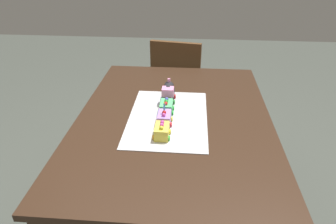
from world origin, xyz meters
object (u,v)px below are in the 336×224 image
Objects in this scene: dining_table at (174,134)px; birthday_candle at (164,106)px; chair at (178,83)px; cake_car_hopper_lavender at (164,118)px; cake_locomotive at (168,93)px; cake_car_tanker_mint_green at (166,107)px; cake_car_flatbed_lemon at (162,131)px.

dining_table is 0.22m from birthday_candle.
chair is 1.15m from cake_car_hopper_lavender.
chair is at bearing -178.31° from dining_table.
chair is 0.92m from cake_locomotive.
cake_car_tanker_mint_green is at bearing -180.00° from birthday_candle.
dining_table is 14.00× the size of cake_car_tanker_mint_green.
cake_car_hopper_lavender is at bearing 98.61° from chair.
cake_car_flatbed_lemon is (0.19, -0.04, 0.14)m from dining_table.
birthday_candle reaches higher than cake_car_hopper_lavender.
cake_car_hopper_lavender reaches higher than dining_table.
cake_car_hopper_lavender is 2.04× the size of birthday_candle.
cake_car_tanker_mint_green is 0.13m from birthday_candle.
chair is 8.60× the size of cake_car_tanker_mint_green.
dining_table is at bearing 14.15° from cake_locomotive.
cake_car_flatbed_lemon is 2.04× the size of birthday_candle.
cake_locomotive is (-0.17, -0.04, 0.16)m from dining_table.
cake_car_hopper_lavender is (0.12, 0.00, -0.00)m from cake_car_tanker_mint_green.
dining_table is 0.16m from cake_car_hopper_lavender.
cake_car_flatbed_lemon is at bearing -0.00° from birthday_candle.
cake_locomotive is 0.13m from cake_car_tanker_mint_green.
cake_locomotive is at bearing 180.00° from cake_car_tanker_mint_green.
cake_car_flatbed_lemon is (0.12, 0.00, 0.00)m from cake_car_hopper_lavender.
chair is at bearing 179.39° from cake_car_flatbed_lemon.
chair is at bearing 179.13° from cake_locomotive.
cake_car_tanker_mint_green is 1.00× the size of cake_car_flatbed_lemon.
cake_car_tanker_mint_green is 1.00× the size of cake_car_hopper_lavender.
chair is (-1.03, -0.03, -0.16)m from dining_table.
cake_car_flatbed_lemon is at bearing -0.00° from cake_locomotive.
chair is 6.14× the size of cake_locomotive.
birthday_candle is (-0.01, 0.00, 0.07)m from cake_car_hopper_lavender.
birthday_candle is (0.07, -0.04, 0.21)m from dining_table.
dining_table is at bearing 167.29° from cake_car_flatbed_lemon.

